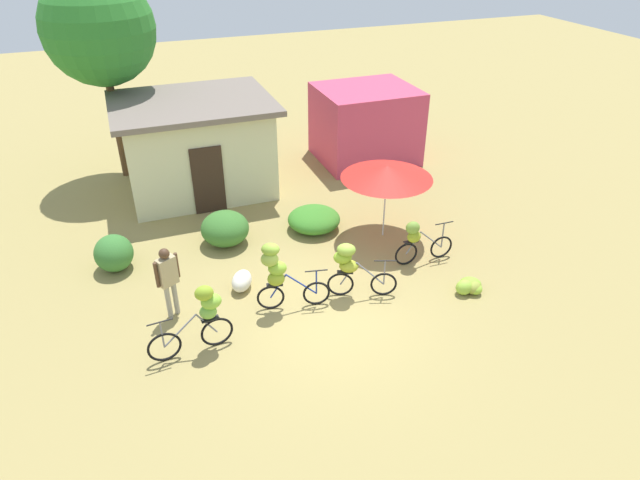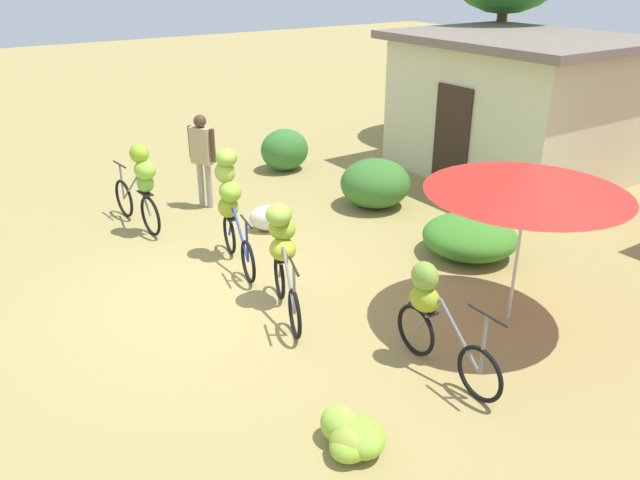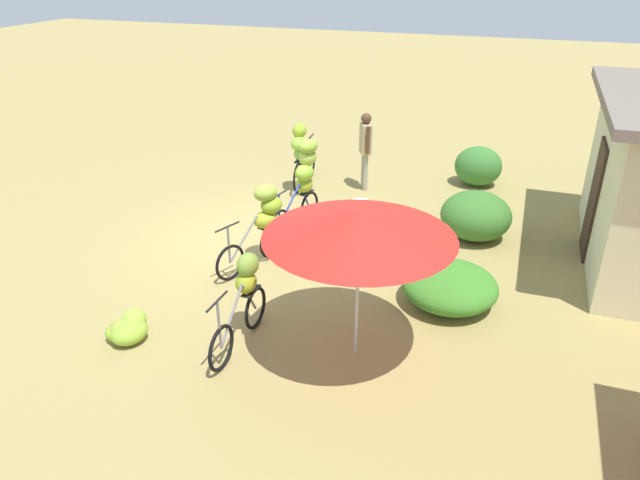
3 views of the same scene
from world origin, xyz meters
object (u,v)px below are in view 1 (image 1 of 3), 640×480
object	(u,v)px
building_low	(196,145)
tree_behind_building	(99,29)
bicycle_leftmost	(202,314)
banana_pile_on_ground	(470,286)
produce_sack	(242,281)
market_umbrella	(387,172)
bicycle_center_loaded	(350,264)
bicycle_by_shop	(418,239)
bicycle_near_pile	(278,271)
shop_pink	(365,124)
person_vendor	(168,275)

from	to	relation	value
building_low	tree_behind_building	xyz separation A→B (m)	(-2.16, 1.87, 3.18)
bicycle_leftmost	banana_pile_on_ground	size ratio (longest dim) A/B	2.23
produce_sack	market_umbrella	bearing A→B (deg)	14.49
bicycle_center_loaded	banana_pile_on_ground	world-z (taller)	bicycle_center_loaded
produce_sack	building_low	bearing A→B (deg)	89.38
bicycle_by_shop	bicycle_center_loaded	bearing A→B (deg)	-162.71
banana_pile_on_ground	building_low	bearing A→B (deg)	122.16
bicycle_leftmost	bicycle_near_pile	bearing A→B (deg)	22.42
shop_pink	bicycle_by_shop	world-z (taller)	shop_pink
bicycle_near_pile	building_low	bearing A→B (deg)	94.68
shop_pink	person_vendor	size ratio (longest dim) A/B	1.87
building_low	bicycle_center_loaded	world-z (taller)	building_low
building_low	bicycle_center_loaded	bearing A→B (deg)	-72.23
market_umbrella	bicycle_near_pile	world-z (taller)	market_umbrella
bicycle_leftmost	person_vendor	xyz separation A→B (m)	(-0.48, 1.31, 0.17)
produce_sack	bicycle_near_pile	bearing A→B (deg)	-58.48
bicycle_leftmost	bicycle_center_loaded	bearing A→B (deg)	10.65
bicycle_leftmost	tree_behind_building	bearing A→B (deg)	95.71
building_low	produce_sack	bearing A→B (deg)	-90.62
building_low	market_umbrella	distance (m)	6.26
market_umbrella	bicycle_center_loaded	size ratio (longest dim) A/B	1.57
bicycle_leftmost	shop_pink	bearing A→B (deg)	48.23
building_low	market_umbrella	xyz separation A→B (m)	(4.12, -4.70, 0.45)
shop_pink	bicycle_leftmost	bearing A→B (deg)	-131.77
shop_pink	produce_sack	bearing A→B (deg)	-133.75
market_umbrella	tree_behind_building	bearing A→B (deg)	133.69
bicycle_center_loaded	bicycle_by_shop	bearing A→B (deg)	17.29
shop_pink	bicycle_center_loaded	bearing A→B (deg)	-116.64
shop_pink	bicycle_center_loaded	xyz separation A→B (m)	(-3.65, -7.27, -0.41)
bicycle_center_loaded	banana_pile_on_ground	distance (m)	2.89
building_low	bicycle_by_shop	distance (m)	7.60
banana_pile_on_ground	produce_sack	distance (m)	5.32
building_low	market_umbrella	size ratio (longest dim) A/B	1.96
produce_sack	shop_pink	bearing A→B (deg)	46.25
tree_behind_building	building_low	bearing A→B (deg)	-40.94
tree_behind_building	produce_sack	bearing A→B (deg)	-74.67
bicycle_by_shop	banana_pile_on_ground	size ratio (longest dim) A/B	2.07
shop_pink	produce_sack	world-z (taller)	shop_pink
bicycle_by_shop	tree_behind_building	bearing A→B (deg)	128.56
shop_pink	tree_behind_building	world-z (taller)	tree_behind_building
tree_behind_building	market_umbrella	world-z (taller)	tree_behind_building
bicycle_near_pile	bicycle_by_shop	xyz separation A→B (m)	(3.74, 0.56, -0.30)
building_low	banana_pile_on_ground	xyz separation A→B (m)	(4.87, -7.75, -1.28)
shop_pink	banana_pile_on_ground	size ratio (longest dim) A/B	4.12
building_low	banana_pile_on_ground	size ratio (longest dim) A/B	6.03
produce_sack	person_vendor	xyz separation A→B (m)	(-1.64, -0.43, 0.83)
bicycle_near_pile	bicycle_by_shop	bearing A→B (deg)	8.55
shop_pink	bicycle_leftmost	xyz separation A→B (m)	(-7.07, -7.92, -0.37)
building_low	produce_sack	distance (m)	5.90
bicycle_near_pile	banana_pile_on_ground	bearing A→B (deg)	-12.59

